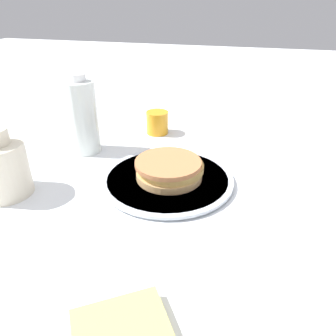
# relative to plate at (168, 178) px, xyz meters

# --- Properties ---
(ground_plane) EXTENTS (4.00, 4.00, 0.00)m
(ground_plane) POSITION_rel_plate_xyz_m (-0.00, -0.03, -0.01)
(ground_plane) COLOR white
(plate) EXTENTS (0.29, 0.29, 0.01)m
(plate) POSITION_rel_plate_xyz_m (0.00, 0.00, 0.00)
(plate) COLOR silver
(plate) RESTS_ON ground_plane
(pancake_stack) EXTENTS (0.15, 0.15, 0.04)m
(pancake_stack) POSITION_rel_plate_xyz_m (-0.00, -0.00, 0.03)
(pancake_stack) COLOR tan
(pancake_stack) RESTS_ON plate
(juice_glass) EXTENTS (0.06, 0.06, 0.07)m
(juice_glass) POSITION_rel_plate_xyz_m (0.26, 0.10, 0.03)
(juice_glass) COLOR orange
(juice_glass) RESTS_ON ground_plane
(cream_jug) EXTENTS (0.11, 0.11, 0.14)m
(cream_jug) POSITION_rel_plate_xyz_m (-0.13, 0.32, 0.06)
(cream_jug) COLOR beige
(cream_jug) RESTS_ON ground_plane
(water_bottle_near) EXTENTS (0.08, 0.08, 0.20)m
(water_bottle_near) POSITION_rel_plate_xyz_m (0.10, 0.25, 0.09)
(water_bottle_near) COLOR silver
(water_bottle_near) RESTS_ON ground_plane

